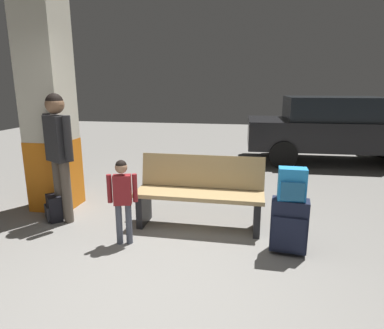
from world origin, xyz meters
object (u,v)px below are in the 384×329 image
bench (200,192)px  suitcase (289,225)px  backpack_bright (292,185)px  backpack_dark_floor (54,208)px  child (122,193)px  adult (58,144)px  parked_car_near (337,128)px  structural_pillar (48,99)px

bench → suitcase: 1.19m
bench → suitcase: bench is taller
backpack_bright → backpack_dark_floor: 3.07m
suitcase → child: size_ratio=0.62×
child → adult: 1.22m
adult → backpack_dark_floor: (-0.14, -0.02, -0.86)m
bench → child: (-0.76, -0.65, 0.16)m
adult → parked_car_near: bearing=44.6°
backpack_dark_floor → backpack_bright: bearing=-7.2°
bench → backpack_bright: bearing=-28.2°
structural_pillar → backpack_bright: bearing=-15.0°
bench → backpack_bright: size_ratio=4.72×
structural_pillar → bench: bearing=-7.9°
backpack_bright → backpack_dark_floor: backpack_bright is taller
structural_pillar → backpack_bright: size_ratio=9.31×
structural_pillar → bench: size_ratio=1.97×
suitcase → backpack_dark_floor: (-2.98, 0.38, -0.15)m
child → parked_car_near: (3.31, 4.78, 0.20)m
child → structural_pillar: bearing=146.1°
structural_pillar → parked_car_near: (4.73, 3.83, -0.77)m
child → adult: (-1.03, 0.49, 0.43)m
child → backpack_dark_floor: 1.34m
backpack_bright → parked_car_near: (1.50, 4.69, 0.03)m
structural_pillar → backpack_dark_floor: (0.25, -0.49, -1.40)m
bench → child: bearing=-139.5°
backpack_dark_floor → structural_pillar: bearing=116.8°
bench → adult: size_ratio=0.96×
backpack_dark_floor → parked_car_near: bearing=43.9°
backpack_bright → structural_pillar: bearing=165.0°
structural_pillar → backpack_dark_floor: bearing=-63.2°
backpack_bright → parked_car_near: size_ratio=0.08×
bench → child: child is taller
structural_pillar → suitcase: bearing=-15.0°
suitcase → adult: adult is taller
structural_pillar → child: (1.42, -0.96, -0.97)m
backpack_bright → backpack_dark_floor: (-2.98, 0.38, -0.60)m
bench → suitcase: size_ratio=2.65×
parked_car_near → structural_pillar: bearing=-141.0°
bench → suitcase: bearing=-28.2°
suitcase → adult: (-2.84, 0.40, 0.71)m
child → parked_car_near: bearing=55.3°
adult → suitcase: bearing=-8.0°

